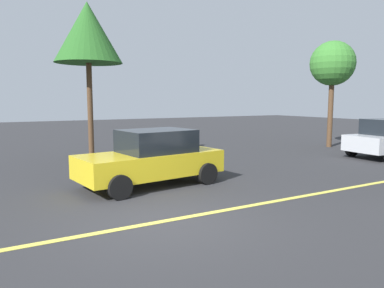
% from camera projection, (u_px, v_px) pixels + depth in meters
% --- Properties ---
extents(ground_plane, '(80.00, 80.00, 0.00)m').
position_uv_depth(ground_plane, '(165.00, 221.00, 7.57)').
color(ground_plane, '#2D2D30').
extents(lane_marking_centre, '(28.00, 0.16, 0.01)m').
position_uv_depth(lane_marking_centre, '(274.00, 201.00, 9.04)').
color(lane_marking_centre, '#E0D14C').
extents(car_yellow_far_lane, '(4.37, 2.42, 1.63)m').
position_uv_depth(car_yellow_far_lane, '(152.00, 158.00, 10.72)').
color(car_yellow_far_lane, gold).
rests_on(car_yellow_far_lane, ground_plane).
extents(tree_left_verge, '(2.32, 2.32, 5.58)m').
position_uv_depth(tree_left_verge, '(333.00, 64.00, 19.16)').
color(tree_left_verge, '#513823').
rests_on(tree_left_verge, ground_plane).
extents(tree_centre_verge, '(2.58, 2.58, 6.20)m').
position_uv_depth(tree_centre_verge, '(88.00, 33.00, 13.93)').
color(tree_centre_verge, '#513823').
rests_on(tree_centre_verge, ground_plane).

